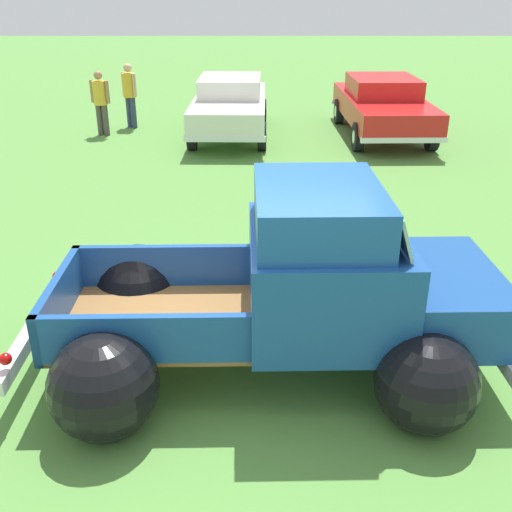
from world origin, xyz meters
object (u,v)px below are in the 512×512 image
vintage_pickup_truck (296,299)px  spectator_0 (98,100)px  show_car_1 (381,104)px  spectator_1 (127,92)px  show_car_0 (228,104)px

vintage_pickup_truck → spectator_0: vintage_pickup_truck is taller
show_car_1 → spectator_1: (-6.51, 0.91, 0.16)m
spectator_1 → show_car_1: bearing=121.7°
show_car_0 → show_car_1: bearing=90.4°
show_car_0 → spectator_1: spectator_1 is taller
vintage_pickup_truck → spectator_1: bearing=107.8°
show_car_1 → spectator_0: bearing=-91.3°
spectator_0 → spectator_1: (0.56, 0.89, 0.04)m
vintage_pickup_truck → spectator_1: 11.51m
show_car_0 → spectator_0: spectator_0 is taller
vintage_pickup_truck → show_car_0: 10.07m
spectator_0 → vintage_pickup_truck: bearing=41.6°
show_car_0 → spectator_0: (-3.24, -0.01, 0.12)m
spectator_1 → spectator_0: bearing=7.4°
vintage_pickup_truck → spectator_0: bearing=112.1°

